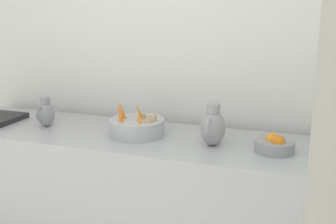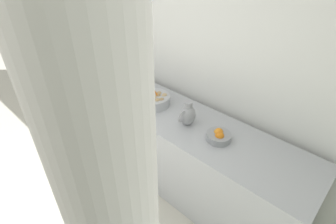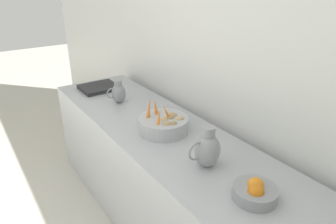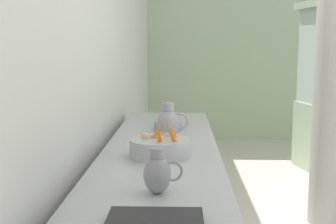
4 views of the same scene
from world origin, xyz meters
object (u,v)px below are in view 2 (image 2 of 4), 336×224
object	(u,v)px
metal_pitcher_short	(114,79)
metal_pitcher_tall	(188,114)
vegetable_colander	(154,100)
support_column	(116,222)
orange_bowl	(219,136)

from	to	relation	value
metal_pitcher_short	metal_pitcher_tall	bearing A→B (deg)	89.40
vegetable_colander	metal_pitcher_short	bearing A→B (deg)	-88.00
support_column	orange_bowl	bearing A→B (deg)	-164.76
support_column	vegetable_colander	bearing A→B (deg)	-138.41
orange_bowl	metal_pitcher_short	bearing A→B (deg)	-90.10
metal_pitcher_short	support_column	size ratio (longest dim) A/B	0.07
metal_pitcher_tall	support_column	distance (m)	1.61
metal_pitcher_short	vegetable_colander	bearing A→B (deg)	92.00
metal_pitcher_tall	support_column	xyz separation A→B (m)	(1.34, 0.72, 0.52)
orange_bowl	metal_pitcher_tall	size ratio (longest dim) A/B	0.88
vegetable_colander	metal_pitcher_tall	world-z (taller)	metal_pitcher_tall
support_column	metal_pitcher_short	bearing A→B (deg)	-125.66
support_column	metal_pitcher_tall	bearing A→B (deg)	-151.67
orange_bowl	support_column	size ratio (longest dim) A/B	0.07
metal_pitcher_short	orange_bowl	bearing A→B (deg)	89.90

